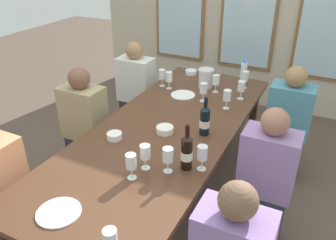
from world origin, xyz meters
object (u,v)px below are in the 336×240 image
(wine_bottle_1, at_px, (187,152))
(white_plate_0, at_px, (59,212))
(dining_table, at_px, (166,134))
(wine_glass_2, at_px, (169,77))
(tasting_bowl_3, at_px, (114,136))
(seated_person_3, at_px, (265,182))
(seated_person_4, at_px, (136,93))
(water_bottle, at_px, (244,73))
(wine_glass_10, at_px, (202,153))
(seated_person_2, at_px, (86,128))
(metal_pitcher, at_px, (206,78))
(seated_person_0, at_px, (0,188))
(wine_glass_8, at_px, (168,156))
(wine_glass_3, at_px, (245,76))
(white_plate_1, at_px, (183,95))
(seated_person_5, at_px, (287,127))
(tasting_bowl_2, at_px, (191,72))
(wine_glass_4, at_px, (145,153))
(wine_glass_1, at_px, (110,239))
(wine_glass_0, at_px, (216,80))
(wine_glass_5, at_px, (242,87))
(wine_glass_6, at_px, (162,75))
(tasting_bowl_1, at_px, (165,130))
(wine_bottle_0, at_px, (205,121))
(wine_glass_11, at_px, (204,89))
(wine_glass_9, at_px, (131,163))
(wine_glass_7, at_px, (227,96))
(tasting_bowl_0, at_px, (207,76))

(wine_bottle_1, bearing_deg, white_plate_0, -123.22)
(dining_table, distance_m, wine_glass_2, 0.82)
(tasting_bowl_3, distance_m, seated_person_3, 1.15)
(wine_bottle_1, bearing_deg, seated_person_4, 131.99)
(water_bottle, bearing_deg, wine_glass_10, -83.89)
(seated_person_3, bearing_deg, seated_person_2, 178.19)
(metal_pitcher, relative_size, seated_person_0, 0.17)
(wine_glass_8, bearing_deg, wine_glass_3, 87.70)
(seated_person_3, xyz_separation_m, seated_person_4, (-1.64, 0.95, 0.00))
(water_bottle, xyz_separation_m, seated_person_4, (-1.11, -0.29, -0.33))
(white_plate_1, xyz_separation_m, water_bottle, (0.42, 0.56, 0.11))
(tasting_bowl_3, relative_size, seated_person_5, 0.10)
(tasting_bowl_3, bearing_deg, water_bottle, 69.88)
(tasting_bowl_2, bearing_deg, wine_glass_4, -76.42)
(wine_glass_1, xyz_separation_m, wine_glass_2, (-0.67, 1.95, 0.00))
(white_plate_0, distance_m, metal_pitcher, 2.03)
(wine_glass_0, relative_size, wine_glass_5, 1.00)
(seated_person_0, relative_size, seated_person_4, 1.00)
(tasting_bowl_2, height_order, wine_glass_6, wine_glass_6)
(dining_table, xyz_separation_m, tasting_bowl_1, (0.03, -0.07, 0.08))
(tasting_bowl_3, relative_size, wine_glass_0, 0.66)
(wine_glass_10, bearing_deg, tasting_bowl_3, 174.78)
(wine_glass_3, distance_m, wine_glass_6, 0.82)
(wine_glass_0, xyz_separation_m, wine_glass_6, (-0.53, -0.10, 0.00))
(wine_bottle_1, height_order, water_bottle, wine_bottle_1)
(wine_bottle_0, bearing_deg, wine_glass_1, -88.66)
(tasting_bowl_2, xyz_separation_m, wine_glass_0, (0.41, -0.35, 0.10))
(wine_glass_11, bearing_deg, seated_person_2, -146.53)
(seated_person_3, bearing_deg, wine_glass_9, -139.43)
(dining_table, distance_m, wine_glass_5, 0.90)
(tasting_bowl_1, distance_m, wine_glass_5, 0.94)
(white_plate_0, relative_size, wine_glass_5, 1.41)
(metal_pitcher, height_order, wine_glass_11, metal_pitcher)
(tasting_bowl_2, distance_m, water_bottle, 0.59)
(white_plate_0, distance_m, wine_bottle_0, 1.23)
(dining_table, xyz_separation_m, seated_person_0, (-0.82, -0.94, -0.15))
(wine_glass_6, distance_m, wine_glass_7, 0.77)
(wine_glass_3, relative_size, wine_glass_8, 1.00)
(wine_glass_0, xyz_separation_m, seated_person_3, (0.71, -0.90, -0.34))
(tasting_bowl_0, height_order, tasting_bowl_3, tasting_bowl_0)
(dining_table, distance_m, wine_glass_11, 0.63)
(wine_glass_1, distance_m, wine_glass_7, 1.77)
(wine_glass_2, relative_size, seated_person_2, 0.16)
(wine_glass_2, distance_m, wine_glass_3, 0.75)
(tasting_bowl_1, xyz_separation_m, wine_glass_2, (-0.36, 0.79, 0.10))
(wine_glass_3, bearing_deg, wine_glass_0, -134.51)
(seated_person_5, bearing_deg, wine_bottle_1, -109.91)
(wine_bottle_0, bearing_deg, wine_glass_9, -106.31)
(wine_glass_8, bearing_deg, wine_glass_7, 87.32)
(metal_pitcher, relative_size, wine_bottle_0, 0.62)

